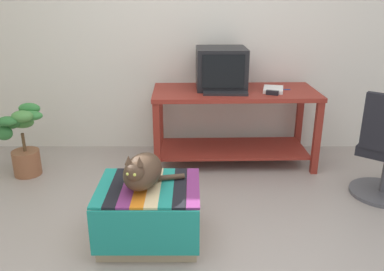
{
  "coord_description": "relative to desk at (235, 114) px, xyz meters",
  "views": [
    {
      "loc": [
        -0.01,
        -2.04,
        1.61
      ],
      "look_at": [
        -0.02,
        0.85,
        0.55
      ],
      "focal_mm": 37.27,
      "sensor_mm": 36.0,
      "label": 1
    }
  ],
  "objects": [
    {
      "name": "cat",
      "position": [
        -0.72,
        -1.33,
        0.02
      ],
      "size": [
        0.42,
        0.42,
        0.27
      ],
      "rotation": [
        0.0,
        0.0,
        -0.23
      ],
      "color": "#473323",
      "rests_on": "ottoman_with_blanket"
    },
    {
      "name": "ottoman_with_blanket",
      "position": [
        -0.69,
        -1.32,
        -0.3
      ],
      "size": [
        0.67,
        0.56,
        0.4
      ],
      "color": "tan",
      "rests_on": "ground_plane"
    },
    {
      "name": "pen",
      "position": [
        0.45,
        0.01,
        0.23
      ],
      "size": [
        0.14,
        0.01,
        0.01
      ],
      "primitive_type": "cylinder",
      "rotation": [
        0.0,
        1.57,
        0.05
      ],
      "color": "#2351B2",
      "rests_on": "desk"
    },
    {
      "name": "stapler",
      "position": [
        0.32,
        -0.18,
        0.25
      ],
      "size": [
        0.12,
        0.08,
        0.04
      ],
      "primitive_type": "cube",
      "rotation": [
        0.0,
        0.0,
        1.18
      ],
      "color": "black",
      "rests_on": "desk"
    },
    {
      "name": "desk",
      "position": [
        0.0,
        0.0,
        0.0
      ],
      "size": [
        1.54,
        0.69,
        0.73
      ],
      "rotation": [
        0.0,
        0.0,
        0.03
      ],
      "color": "maroon",
      "rests_on": "ground_plane"
    },
    {
      "name": "tv_monitor",
      "position": [
        -0.13,
        0.09,
        0.41
      ],
      "size": [
        0.47,
        0.44,
        0.38
      ],
      "rotation": [
        0.0,
        0.0,
        0.03
      ],
      "color": "black",
      "rests_on": "desk"
    },
    {
      "name": "back_wall",
      "position": [
        -0.4,
        0.45,
        0.8
      ],
      "size": [
        8.0,
        0.1,
        2.6
      ],
      "primitive_type": "cube",
      "color": "silver",
      "rests_on": "ground_plane"
    },
    {
      "name": "ground_plane",
      "position": [
        -0.4,
        -1.6,
        -0.5
      ],
      "size": [
        14.0,
        14.0,
        0.0
      ],
      "primitive_type": "plane",
      "color": "#9E9389"
    },
    {
      "name": "book",
      "position": [
        0.35,
        -0.04,
        0.24
      ],
      "size": [
        0.23,
        0.28,
        0.03
      ],
      "primitive_type": "cube",
      "rotation": [
        0.0,
        0.0,
        -0.22
      ],
      "color": "white",
      "rests_on": "desk"
    },
    {
      "name": "keyboard",
      "position": [
        -0.1,
        -0.15,
        0.24
      ],
      "size": [
        0.41,
        0.17,
        0.02
      ],
      "primitive_type": "cube",
      "rotation": [
        0.0,
        0.0,
        -0.05
      ],
      "color": "black",
      "rests_on": "desk"
    },
    {
      "name": "potted_plant",
      "position": [
        -1.93,
        -0.3,
        -0.16
      ],
      "size": [
        0.43,
        0.34,
        0.66
      ],
      "color": "brown",
      "rests_on": "ground_plane"
    }
  ]
}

